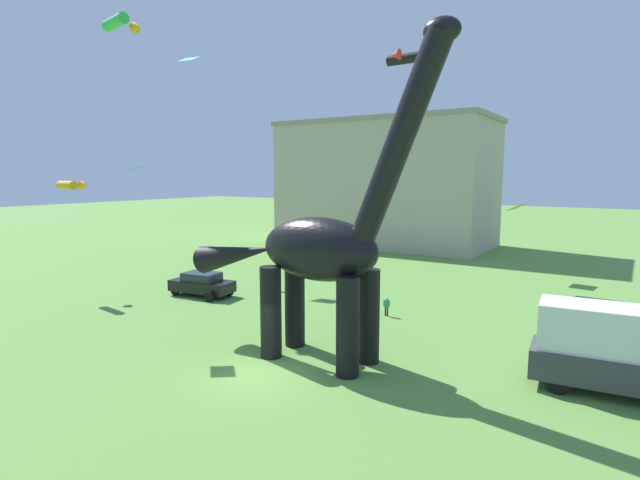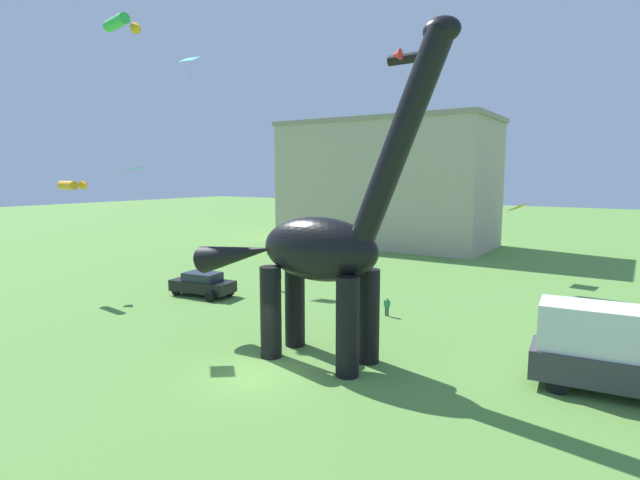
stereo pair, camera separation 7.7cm
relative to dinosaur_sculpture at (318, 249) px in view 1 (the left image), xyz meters
The scene contains 14 objects.
ground_plane 5.64m from the dinosaur_sculpture, 109.14° to the right, with size 240.00×240.00×0.00m, color #5B8E3D.
dinosaur_sculpture is the anchor object (origin of this frame).
parked_sedan_left 14.22m from the dinosaur_sculpture, 157.10° to the left, with size 4.41×2.37×1.55m.
parked_box_truck 11.61m from the dinosaur_sculpture, 15.21° to the left, with size 5.78×2.63×3.20m.
person_photographer 8.71m from the dinosaur_sculpture, 92.77° to the left, with size 0.39×0.17×1.05m.
person_watching_child 13.99m from the dinosaur_sculpture, 36.91° to the left, with size 0.61×0.27×1.63m.
person_near_flyer 13.62m from the dinosaur_sculpture, 135.43° to the left, with size 0.61×0.27×1.63m.
kite_drifting 27.20m from the dinosaur_sculpture, 149.16° to the left, with size 1.69×1.28×2.06m.
kite_mid_right 10.56m from the dinosaur_sculpture, behind, with size 1.47×1.45×1.47m.
kite_near_low 21.07m from the dinosaur_sculpture, behind, with size 2.10×1.87×0.60m.
kite_near_high 25.77m from the dinosaur_sculpture, 105.29° to the left, with size 3.05×2.61×0.88m.
kite_apex 20.86m from the dinosaur_sculpture, 169.79° to the left, with size 2.56×2.35×0.73m.
kite_high_left 23.20m from the dinosaur_sculpture, 81.94° to the left, with size 1.33×1.78×0.55m.
background_building_block 37.12m from the dinosaur_sculpture, 111.26° to the left, with size 23.65×11.58×13.94m.
Camera 1 is at (12.30, -14.50, 7.91)m, focal length 27.96 mm.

